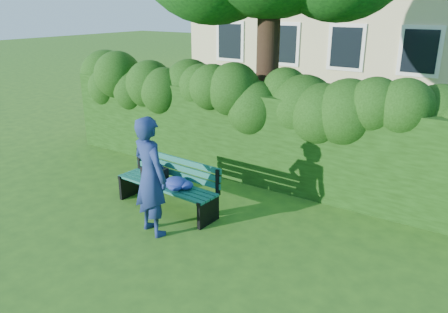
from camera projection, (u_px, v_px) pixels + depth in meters
The scene contains 4 objects.
ground at pixel (204, 220), 7.31m from camera, with size 80.00×80.00×0.00m, color #2D581A.
hedge at pixel (268, 137), 8.73m from camera, with size 10.00×1.00×1.80m.
park_bench at pixel (168, 182), 7.57m from camera, with size 2.00×0.67×0.89m.
man_reading at pixel (150, 176), 6.62m from camera, with size 0.69×0.45×1.88m, color navy.
Camera 1 is at (3.93, -5.25, 3.41)m, focal length 35.00 mm.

